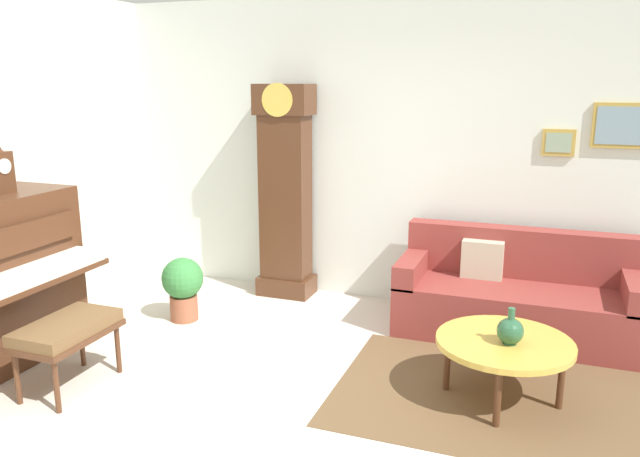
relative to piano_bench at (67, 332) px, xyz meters
The scene contains 9 objects.
ground_plane 1.54m from the piano_bench, ahead, with size 6.40×6.00×0.10m, color beige.
wall_back 3.09m from the piano_bench, 59.80° to the left, with size 5.30×0.13×2.80m.
area_rug 2.90m from the piano_bench, 17.01° to the left, with size 2.10×1.50×0.01m, color brown.
piano_bench is the anchor object (origin of this frame).
grandfather_clock 2.43m from the piano_bench, 74.80° to the left, with size 0.52×0.34×2.03m.
couch 3.45m from the piano_bench, 36.31° to the left, with size 1.90×0.80×0.84m.
coffee_table 2.90m from the piano_bench, 17.11° to the left, with size 0.88×0.88×0.42m.
green_jug 2.92m from the piano_bench, 16.00° to the left, with size 0.17×0.17×0.24m.
potted_plant 1.34m from the piano_bench, 87.95° to the left, with size 0.36×0.36×0.56m.
Camera 1 is at (1.49, -3.20, 2.06)m, focal length 34.95 mm.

